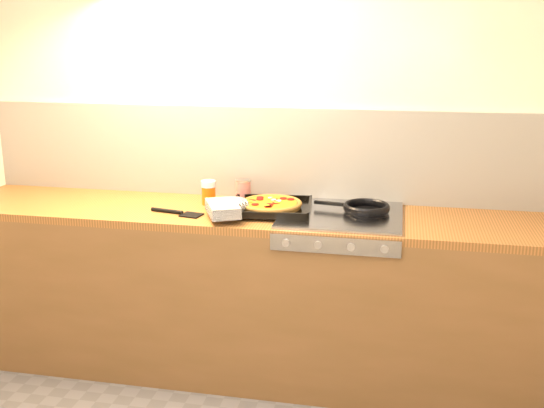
% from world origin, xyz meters
% --- Properties ---
extents(room_shell, '(3.20, 3.20, 3.20)m').
position_xyz_m(room_shell, '(0.00, 1.39, 1.15)').
color(room_shell, white).
rests_on(room_shell, ground).
extents(counter_run, '(3.20, 0.62, 0.90)m').
position_xyz_m(counter_run, '(0.00, 1.10, 0.45)').
color(counter_run, brown).
rests_on(counter_run, ground).
extents(stovetop, '(0.60, 0.56, 0.02)m').
position_xyz_m(stovetop, '(0.45, 1.10, 0.91)').
color(stovetop, '#929397').
rests_on(stovetop, counter_run).
extents(pizza_on_tray, '(0.54, 0.50, 0.07)m').
position_xyz_m(pizza_on_tray, '(0.03, 1.06, 0.94)').
color(pizza_on_tray, black).
rests_on(pizza_on_tray, stovetop).
extents(frying_pan, '(0.40, 0.27, 0.04)m').
position_xyz_m(frying_pan, '(0.57, 1.14, 0.94)').
color(frying_pan, black).
rests_on(frying_pan, stovetop).
extents(tomato_can, '(0.09, 0.09, 0.12)m').
position_xyz_m(tomato_can, '(-0.10, 1.28, 0.96)').
color(tomato_can, '#9B0C0D').
rests_on(tomato_can, counter_run).
extents(juice_glass, '(0.10, 0.10, 0.13)m').
position_xyz_m(juice_glass, '(-0.27, 1.19, 0.97)').
color(juice_glass, '#EA530D').
rests_on(juice_glass, counter_run).
extents(wooden_spoon, '(0.30, 0.06, 0.02)m').
position_xyz_m(wooden_spoon, '(0.06, 1.26, 0.91)').
color(wooden_spoon, '#B1714B').
rests_on(wooden_spoon, counter_run).
extents(black_spatula, '(0.29, 0.10, 0.02)m').
position_xyz_m(black_spatula, '(-0.37, 0.98, 0.91)').
color(black_spatula, black).
rests_on(black_spatula, counter_run).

